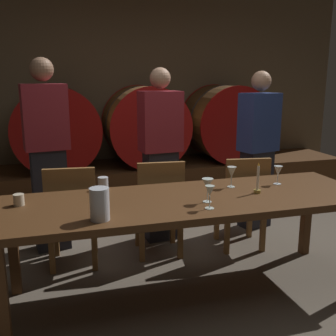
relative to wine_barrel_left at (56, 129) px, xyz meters
name	(u,v)px	position (x,y,z in m)	size (l,w,h in m)	color
ground_plane	(215,283)	(1.11, -2.31, -0.97)	(7.72, 7.72, 0.00)	brown
back_wall	(137,87)	(1.11, 0.55, 0.47)	(5.93, 0.24, 2.87)	brown
barrel_shelf	(147,181)	(1.11, 0.00, -0.73)	(5.34, 0.90, 0.47)	#4C2D16
wine_barrel_left	(56,129)	(0.00, 0.00, 0.00)	(1.01, 0.84, 1.01)	#513319
wine_barrel_center	(145,126)	(1.09, 0.00, 0.00)	(1.01, 0.84, 1.01)	brown
wine_barrel_right	(225,123)	(2.19, 0.00, 0.00)	(1.01, 0.84, 1.01)	#513319
dining_table	(190,206)	(0.87, -2.40, -0.29)	(2.62, 0.84, 0.74)	#4C2D16
chair_left	(72,212)	(0.07, -1.72, -0.48)	(0.44, 0.44, 0.88)	brown
chair_center	(159,203)	(0.82, -1.71, -0.48)	(0.44, 0.44, 0.88)	brown
chair_right	(243,198)	(1.59, -1.78, -0.48)	(0.45, 0.45, 0.88)	brown
guest_left	(48,155)	(-0.10, -1.27, -0.07)	(0.41, 0.29, 1.74)	black
guest_center	(160,155)	(0.93, -1.34, -0.12)	(0.40, 0.27, 1.66)	black
guest_right	(258,150)	(1.99, -1.30, -0.13)	(0.43, 0.33, 1.63)	black
candle_center	(258,184)	(1.37, -2.43, -0.16)	(0.05, 0.05, 0.23)	olive
pitcher	(100,204)	(0.20, -2.67, -0.12)	(0.12, 0.12, 0.20)	silver
wine_glass_far_left	(210,192)	(0.91, -2.66, -0.11)	(0.06, 0.06, 0.15)	silver
wine_glass_center_left	(208,185)	(0.94, -2.52, -0.10)	(0.08, 0.08, 0.16)	silver
wine_glass_center_right	(232,173)	(1.26, -2.23, -0.11)	(0.07, 0.07, 0.16)	silver
wine_glass_far_right	(278,171)	(1.65, -2.25, -0.12)	(0.07, 0.07, 0.15)	white
cup_left	(19,200)	(-0.28, -2.25, -0.18)	(0.07, 0.07, 0.08)	beige
cup_right	(103,184)	(0.30, -2.03, -0.17)	(0.08, 0.08, 0.10)	silver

